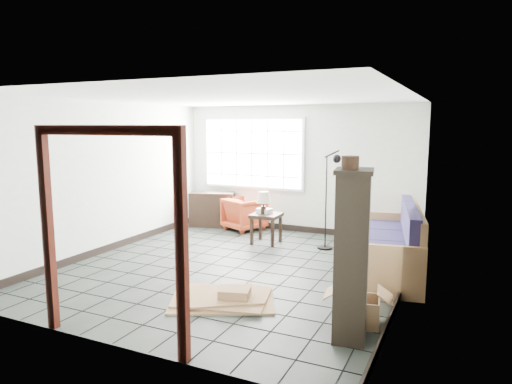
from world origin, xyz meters
The scene contains 15 objects.
ground centered at (0.00, 0.00, 0.00)m, with size 5.50×5.50×0.00m, color black.
room_shell centered at (0.00, 0.03, 1.68)m, with size 5.02×5.52×2.61m.
window_panel centered at (-1.00, 2.70, 1.60)m, with size 2.32×0.08×1.52m.
doorway_trim centered at (0.00, -2.70, 1.38)m, with size 1.80×0.08×2.20m.
futon_sofa centered at (2.22, 0.82, 0.37)m, with size 1.27×2.44×1.03m.
armchair centered at (-1.04, 2.40, 0.38)m, with size 0.73×0.68×0.75m, color maroon.
side_table centered at (-0.18, 1.57, 0.46)m, with size 0.53×0.53×0.56m.
table_lamp centered at (-0.22, 1.53, 0.85)m, with size 0.35×0.35×0.42m.
projector centered at (-0.24, 1.61, 0.61)m, with size 0.29×0.25×0.09m.
floor_lamp centered at (1.03, 1.59, 0.95)m, with size 0.47×0.42×1.78m.
console_shelf centered at (-1.84, 2.40, 0.37)m, with size 1.03×0.66×0.75m.
tall_shelf centered at (2.15, -1.59, 0.90)m, with size 0.45×0.54×1.77m.
pot centered at (2.11, -1.62, 1.83)m, with size 0.23×0.23×0.13m.
open_box centered at (2.15, -1.20, 0.15)m, with size 0.79×0.47×0.42m.
cardboard_pile centered at (0.48, -1.26, 0.05)m, with size 1.55×1.37×0.19m.
Camera 1 is at (3.16, -6.06, 2.20)m, focal length 32.00 mm.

